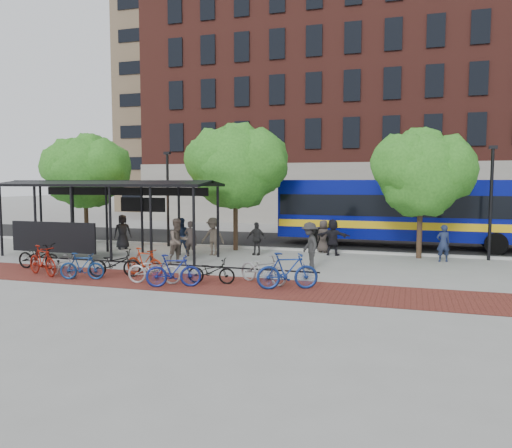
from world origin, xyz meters
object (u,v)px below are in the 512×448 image
(lamp_post_right, at_px, (491,199))
(bike_8, at_px, (211,271))
(tree_a, at_px, (87,169))
(bike_6, at_px, (154,269))
(bike_1, at_px, (42,261))
(bike_2, at_px, (64,265))
(pedestrian_9, at_px, (310,246))
(lamp_post_left, at_px, (168,196))
(tree_c, at_px, (423,170))
(bike_0, at_px, (39,256))
(tree_b, at_px, (237,163))
(bike_11, at_px, (287,271))
(pedestrian_0, at_px, (123,232))
(bus, at_px, (405,209))
(pedestrian_6, at_px, (323,236))
(bus_shelter, at_px, (106,193))
(pedestrian_1, at_px, (191,239))
(bike_10, at_px, (263,268))
(pedestrian_7, at_px, (443,243))
(pedestrian_4, at_px, (256,239))
(pedestrian_2, at_px, (181,236))
(bike_5, at_px, (145,262))
(pedestrian_5, at_px, (333,237))
(pedestrian_8, at_px, (178,241))
(bike_4, at_px, (115,263))
(pedestrian_3, at_px, (213,237))
(bike_7, at_px, (174,271))

(lamp_post_right, distance_m, bike_8, 13.29)
(tree_a, height_order, bike_6, tree_a)
(tree_a, height_order, bike_1, tree_a)
(bike_2, xyz_separation_m, pedestrian_9, (8.42, 4.36, 0.50))
(lamp_post_left, height_order, bike_2, lamp_post_left)
(bike_8, xyz_separation_m, pedestrian_9, (2.71, 3.84, 0.51))
(tree_c, distance_m, bike_0, 17.05)
(bike_0, bearing_deg, bike_8, -92.74)
(tree_b, xyz_separation_m, bike_11, (4.67, -8.33, -3.84))
(bike_0, relative_size, pedestrian_0, 1.11)
(bus, distance_m, pedestrian_6, 5.19)
(bike_11, distance_m, pedestrian_6, 8.79)
(pedestrian_0, xyz_separation_m, pedestrian_9, (10.52, -2.94, 0.05))
(bus_shelter, distance_m, pedestrian_1, 4.53)
(tree_a, xyz_separation_m, bike_0, (3.19, -7.69, -3.71))
(bike_10, bearing_deg, pedestrian_9, 8.64)
(bike_10, bearing_deg, pedestrian_7, -17.22)
(bike_2, height_order, pedestrian_0, pedestrian_0)
(pedestrian_7, bearing_deg, tree_b, -20.16)
(pedestrian_4, distance_m, pedestrian_6, 3.45)
(tree_c, height_order, bike_1, tree_c)
(pedestrian_4, bearing_deg, pedestrian_2, -162.20)
(bus_shelter, relative_size, lamp_post_right, 2.07)
(pedestrian_0, bearing_deg, tree_c, -31.50)
(bike_5, xyz_separation_m, pedestrian_5, (5.99, 7.27, 0.35))
(bike_8, height_order, bike_11, bike_11)
(tree_a, relative_size, pedestrian_9, 3.24)
(tree_b, height_order, pedestrian_8, tree_b)
(bus, xyz_separation_m, pedestrian_5, (-3.26, -4.07, -1.20))
(tree_b, bearing_deg, bike_8, -76.81)
(bike_1, height_order, bike_5, bike_1)
(lamp_post_left, height_order, pedestrian_1, lamp_post_left)
(pedestrian_0, relative_size, pedestrian_4, 1.14)
(bike_1, xyz_separation_m, pedestrian_4, (6.18, 7.38, 0.23))
(bike_0, xyz_separation_m, bike_4, (3.85, -0.49, -0.02))
(tree_c, relative_size, pedestrian_1, 3.52)
(lamp_post_left, distance_m, pedestrian_4, 6.07)
(lamp_post_right, bearing_deg, bike_0, -155.87)
(bike_6, distance_m, bike_8, 1.97)
(bus_shelter, relative_size, pedestrian_6, 6.56)
(bike_6, bearing_deg, bus_shelter, 38.64)
(bus_shelter, xyz_separation_m, bike_1, (0.48, -4.90, -2.43))
(pedestrian_2, height_order, pedestrian_3, pedestrian_3)
(bike_10, height_order, pedestrian_2, pedestrian_2)
(bike_6, relative_size, pedestrian_2, 1.08)
(tree_a, distance_m, pedestrian_8, 9.81)
(bike_8, bearing_deg, bike_7, 126.02)
(bus, distance_m, pedestrian_5, 5.35)
(bike_1, height_order, pedestrian_5, pedestrian_5)
(tree_c, bearing_deg, pedestrian_7, -41.58)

